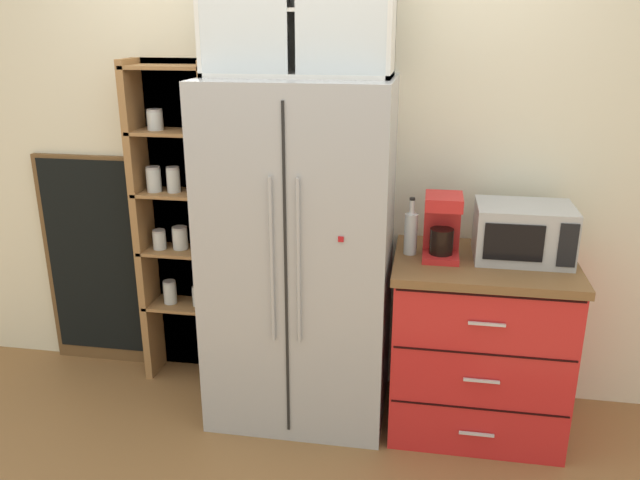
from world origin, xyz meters
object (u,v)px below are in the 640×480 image
mug_sage (486,252)px  chalkboard_menu (95,261)px  bottle_amber (486,236)px  bottle_clear (411,229)px  refrigerator (300,255)px  coffee_maker (442,226)px  microwave (523,232)px

mug_sage → chalkboard_menu: chalkboard_menu is taller
mug_sage → bottle_amber: bearing=92.4°
bottle_clear → bottle_amber: bottle_clear is taller
refrigerator → mug_sage: size_ratio=15.16×
bottle_amber → chalkboard_menu: (-2.16, 0.24, -0.36)m
coffee_maker → chalkboard_menu: 2.02m
refrigerator → bottle_clear: refrigerator is taller
refrigerator → mug_sage: (0.89, 0.00, 0.07)m
bottle_clear → chalkboard_menu: chalkboard_menu is taller
mug_sage → bottle_amber: (-0.00, 0.05, 0.06)m
coffee_maker → bottle_clear: (-0.14, 0.02, -0.03)m
refrigerator → coffee_maker: refrigerator is taller
microwave → mug_sage: microwave is taller
coffee_maker → bottle_clear: coffee_maker is taller
mug_sage → bottle_amber: size_ratio=0.46×
microwave → mug_sage: bearing=-160.9°
mug_sage → chalkboard_menu: size_ratio=0.09×
bottle_amber → mug_sage: bearing=-87.6°
bottle_amber → coffee_maker: bearing=-170.7°
bottle_amber → chalkboard_menu: chalkboard_menu is taller
mug_sage → chalkboard_menu: 2.20m
bottle_clear → bottle_amber: size_ratio=1.15×
bottle_clear → chalkboard_menu: size_ratio=0.22×
microwave → bottle_clear: bearing=-177.4°
bottle_amber → chalkboard_menu: bearing=173.6°
coffee_maker → microwave: bearing=6.4°
bottle_clear → chalkboard_menu: 1.87m
mug_sage → bottle_clear: bottle_clear is taller
mug_sage → chalkboard_menu: (-2.17, 0.29, -0.30)m
refrigerator → mug_sage: bearing=0.1°
mug_sage → chalkboard_menu: bearing=172.4°
coffee_maker → chalkboard_menu: size_ratio=0.25×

